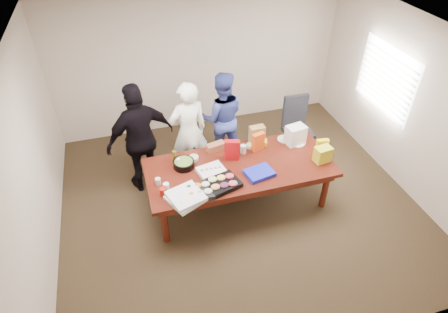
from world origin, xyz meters
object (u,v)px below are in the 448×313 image
object	(u,v)px
conference_table	(239,185)
salad_bowl	(184,164)
office_chair	(298,130)
person_center	(189,132)
sheet_cake	(211,171)
person_right	(222,117)

from	to	relation	value
conference_table	salad_bowl	distance (m)	0.94
office_chair	salad_bowl	bearing A→B (deg)	-161.59
person_center	sheet_cake	distance (m)	0.94
person_right	sheet_cake	distance (m)	1.38
conference_table	person_right	distance (m)	1.34
office_chair	sheet_cake	size ratio (longest dim) A/B	2.84
salad_bowl	conference_table	bearing A→B (deg)	-15.77
sheet_cake	salad_bowl	size ratio (longest dim) A/B	1.19
sheet_cake	salad_bowl	xyz separation A→B (m)	(-0.36, 0.25, 0.02)
conference_table	person_center	xyz separation A→B (m)	(-0.58, 0.90, 0.51)
conference_table	salad_bowl	size ratio (longest dim) A/B	8.75
sheet_cake	salad_bowl	world-z (taller)	salad_bowl
conference_table	sheet_cake	world-z (taller)	sheet_cake
salad_bowl	sheet_cake	bearing A→B (deg)	-34.76
conference_table	office_chair	distance (m)	1.68
sheet_cake	person_right	bearing A→B (deg)	55.33
office_chair	sheet_cake	xyz separation A→B (m)	(-1.86, -0.92, 0.24)
office_chair	person_center	xyz separation A→B (m)	(-1.99, 0.00, 0.35)
person_center	sheet_cake	world-z (taller)	person_center
conference_table	salad_bowl	xyz separation A→B (m)	(-0.81, 0.23, 0.43)
salad_bowl	office_chair	bearing A→B (deg)	16.88
office_chair	person_center	size ratio (longest dim) A/B	0.61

